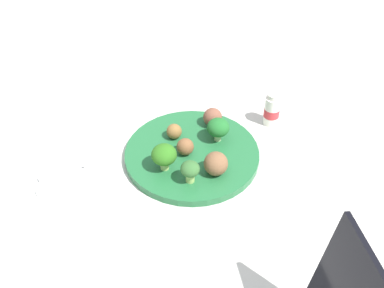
% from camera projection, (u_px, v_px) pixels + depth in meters
% --- Properties ---
extents(ground_plane, '(4.00, 4.00, 0.00)m').
position_uv_depth(ground_plane, '(192.00, 157.00, 0.98)').
color(ground_plane, beige).
extents(plate, '(0.28, 0.28, 0.02)m').
position_uv_depth(plate, '(192.00, 154.00, 0.97)').
color(plate, '#236638').
rests_on(plate, ground_plane).
extents(broccoli_floret_far_rim, '(0.05, 0.05, 0.05)m').
position_uv_depth(broccoli_floret_far_rim, '(218.00, 128.00, 0.97)').
color(broccoli_floret_far_rim, '#9EB77F').
rests_on(broccoli_floret_far_rim, plate).
extents(broccoli_floret_mid_left, '(0.05, 0.05, 0.06)m').
position_uv_depth(broccoli_floret_mid_left, '(164.00, 155.00, 0.90)').
color(broccoli_floret_mid_left, '#A7C26B').
rests_on(broccoli_floret_mid_left, plate).
extents(broccoli_floret_back_left, '(0.04, 0.04, 0.05)m').
position_uv_depth(broccoli_floret_back_left, '(190.00, 170.00, 0.88)').
color(broccoli_floret_back_left, '#A6C86A').
rests_on(broccoli_floret_back_left, plate).
extents(meatball_front_left, '(0.04, 0.04, 0.04)m').
position_uv_depth(meatball_front_left, '(213.00, 117.00, 1.02)').
color(meatball_front_left, brown).
rests_on(meatball_front_left, plate).
extents(meatball_far_rim, '(0.03, 0.03, 0.03)m').
position_uv_depth(meatball_far_rim, '(174.00, 131.00, 0.99)').
color(meatball_far_rim, brown).
rests_on(meatball_far_rim, plate).
extents(meatball_center, '(0.04, 0.04, 0.04)m').
position_uv_depth(meatball_center, '(185.00, 147.00, 0.95)').
color(meatball_center, brown).
rests_on(meatball_center, plate).
extents(meatball_mid_right, '(0.05, 0.05, 0.05)m').
position_uv_depth(meatball_mid_right, '(216.00, 164.00, 0.90)').
color(meatball_mid_right, brown).
rests_on(meatball_mid_right, plate).
extents(napkin, '(0.18, 0.14, 0.01)m').
position_uv_depth(napkin, '(71.00, 177.00, 0.93)').
color(napkin, white).
rests_on(napkin, ground_plane).
extents(fork, '(0.12, 0.03, 0.01)m').
position_uv_depth(fork, '(72.00, 168.00, 0.94)').
color(fork, silver).
rests_on(fork, napkin).
extents(knife, '(0.15, 0.03, 0.01)m').
position_uv_depth(knife, '(77.00, 179.00, 0.92)').
color(knife, white).
rests_on(knife, napkin).
extents(yogurt_bottle, '(0.04, 0.04, 0.08)m').
position_uv_depth(yogurt_bottle, '(272.00, 110.00, 1.04)').
color(yogurt_bottle, white).
rests_on(yogurt_bottle, ground_plane).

